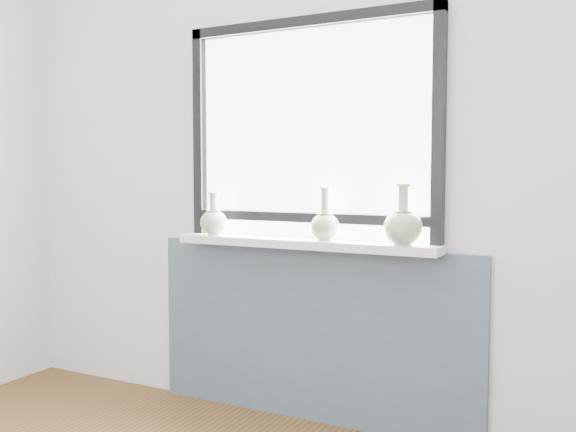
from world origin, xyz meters
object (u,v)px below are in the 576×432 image
at_px(vase_b, 325,224).
at_px(vase_c, 403,225).
at_px(windowsill, 304,243).
at_px(vase_a, 214,221).

height_order(vase_b, vase_c, vase_c).
distance_m(windowsill, vase_a, 0.50).
bearing_deg(vase_c, vase_b, 176.04).
xyz_separation_m(windowsill, vase_c, (0.49, -0.03, 0.11)).
relative_size(windowsill, vase_a, 6.06).
relative_size(vase_a, vase_b, 0.88).
bearing_deg(vase_b, vase_a, -177.76).
relative_size(vase_a, vase_c, 0.82).
height_order(vase_a, vase_c, vase_c).
bearing_deg(vase_c, windowsill, 176.71).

